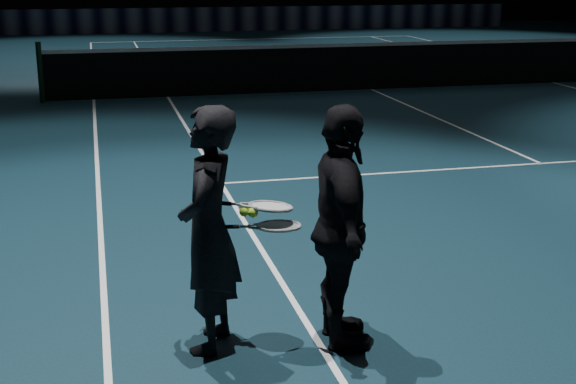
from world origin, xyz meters
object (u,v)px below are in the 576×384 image
Objects in this scene: player_b at (341,228)px; racket_lower at (279,226)px; racket_upper at (271,206)px; player_a at (209,230)px; tennis_balls at (248,209)px.

player_b reaches higher than racket_lower.
racket_upper is (-0.44, 0.12, 0.14)m from player_b.
racket_upper is (0.40, -0.03, 0.14)m from player_a.
player_b is 2.37× the size of racket_lower.
player_a is at bearing -178.29° from racket_upper.
player_a and player_b have the same top height.
player_a is 1.00× the size of player_b.
player_b reaches higher than racket_upper.
tennis_balls reaches higher than racket_lower.
racket_upper reaches higher than racket_lower.
racket_lower is 0.23m from tennis_balls.
player_b is 0.47m from racket_upper.
racket_lower is at bearing -12.04° from tennis_balls.
racket_lower is (0.44, -0.08, 0.02)m from player_a.
player_a is at bearing 170.56° from tennis_balls.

